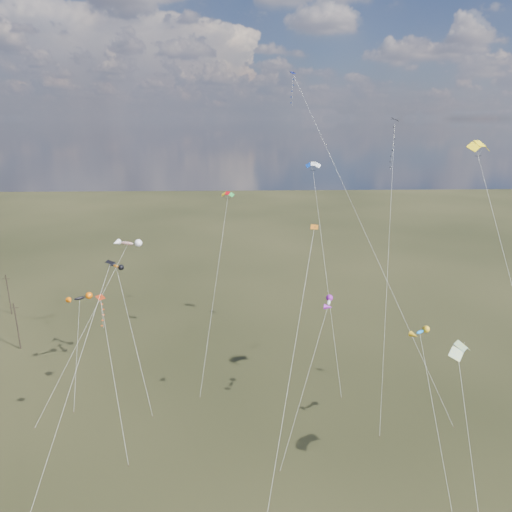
{
  "coord_description": "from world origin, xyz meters",
  "views": [
    {
      "loc": [
        -2.0,
        -38.14,
        35.92
      ],
      "look_at": [
        0.0,
        18.0,
        19.0
      ],
      "focal_mm": 32.0,
      "sensor_mm": 36.0,
      "label": 1
    }
  ],
  "objects_px": {
    "utility_pole_near": "(17,326)",
    "utility_pole_far": "(9,294)",
    "diamond_black_high": "(392,158)",
    "parafoil_yellow": "(480,145)",
    "novelty_black_orange": "(79,299)"
  },
  "relations": [
    {
      "from": "utility_pole_near",
      "to": "novelty_black_orange",
      "type": "height_order",
      "value": "novelty_black_orange"
    },
    {
      "from": "utility_pole_near",
      "to": "utility_pole_far",
      "type": "bearing_deg",
      "value": 119.74
    },
    {
      "from": "utility_pole_near",
      "to": "utility_pole_far",
      "type": "relative_size",
      "value": 1.0
    },
    {
      "from": "diamond_black_high",
      "to": "novelty_black_orange",
      "type": "bearing_deg",
      "value": -177.08
    },
    {
      "from": "diamond_black_high",
      "to": "parafoil_yellow",
      "type": "height_order",
      "value": "diamond_black_high"
    },
    {
      "from": "diamond_black_high",
      "to": "parafoil_yellow",
      "type": "distance_m",
      "value": 16.89
    },
    {
      "from": "parafoil_yellow",
      "to": "diamond_black_high",
      "type": "bearing_deg",
      "value": 101.86
    },
    {
      "from": "utility_pole_far",
      "to": "parafoil_yellow",
      "type": "xyz_separation_m",
      "value": [
        68.32,
        -35.71,
        29.29
      ]
    },
    {
      "from": "diamond_black_high",
      "to": "utility_pole_near",
      "type": "bearing_deg",
      "value": 174.6
    },
    {
      "from": "utility_pole_near",
      "to": "diamond_black_high",
      "type": "bearing_deg",
      "value": -5.4
    },
    {
      "from": "utility_pole_near",
      "to": "utility_pole_far",
      "type": "distance_m",
      "value": 16.12
    },
    {
      "from": "utility_pole_near",
      "to": "parafoil_yellow",
      "type": "distance_m",
      "value": 70.48
    },
    {
      "from": "utility_pole_near",
      "to": "parafoil_yellow",
      "type": "bearing_deg",
      "value": -19.8
    },
    {
      "from": "utility_pole_far",
      "to": "parafoil_yellow",
      "type": "relative_size",
      "value": 0.23
    },
    {
      "from": "utility_pole_near",
      "to": "utility_pole_far",
      "type": "height_order",
      "value": "same"
    }
  ]
}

